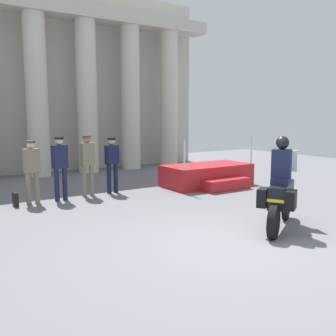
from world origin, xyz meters
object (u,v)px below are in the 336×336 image
at_px(officer_in_row_1, 60,163).
at_px(officer_in_row_2, 87,160).
at_px(motorcycle_with_rider, 281,191).
at_px(reviewing_stand, 208,176).
at_px(briefcase_on_ground, 15,199).
at_px(officer_in_row_3, 112,161).
at_px(officer_in_row_0, 32,167).

bearing_deg(officer_in_row_1, officer_in_row_2, -176.97).
height_order(officer_in_row_1, motorcycle_with_rider, motorcycle_with_rider).
bearing_deg(reviewing_stand, briefcase_on_ground, 175.52).
height_order(officer_in_row_2, officer_in_row_3, officer_in_row_2).
distance_m(officer_in_row_0, officer_in_row_2, 1.57).
bearing_deg(officer_in_row_0, briefcase_on_ground, -2.66).
bearing_deg(briefcase_on_ground, motorcycle_with_rider, -50.88).
bearing_deg(officer_in_row_1, officer_in_row_0, -11.87).
height_order(officer_in_row_0, officer_in_row_1, officer_in_row_1).
bearing_deg(officer_in_row_1, briefcase_on_ground, -8.34).
bearing_deg(motorcycle_with_rider, briefcase_on_ground, 98.46).
distance_m(reviewing_stand, motorcycle_with_rider, 4.95).
xyz_separation_m(officer_in_row_1, officer_in_row_2, (0.84, 0.17, 0.01)).
xyz_separation_m(reviewing_stand, officer_in_row_0, (-5.49, 0.51, 0.65)).
bearing_deg(officer_in_row_0, officer_in_row_2, 176.17).
relative_size(reviewing_stand, officer_in_row_1, 1.68).
xyz_separation_m(reviewing_stand, officer_in_row_2, (-3.92, 0.63, 0.70)).
distance_m(reviewing_stand, briefcase_on_ground, 5.96).
relative_size(officer_in_row_3, briefcase_on_ground, 4.59).
distance_m(officer_in_row_0, briefcase_on_ground, 0.92).
bearing_deg(reviewing_stand, motorcycle_with_rider, -112.13).
bearing_deg(briefcase_on_ground, officer_in_row_2, 4.69).
relative_size(officer_in_row_1, officer_in_row_2, 0.99).
xyz_separation_m(reviewing_stand, motorcycle_with_rider, (-1.85, -4.56, 0.46)).
bearing_deg(officer_in_row_3, motorcycle_with_rider, 95.73).
bearing_deg(officer_in_row_0, officer_in_row_1, 168.13).
xyz_separation_m(motorcycle_with_rider, briefcase_on_ground, (-4.09, 5.03, -0.61)).
xyz_separation_m(officer_in_row_2, officer_in_row_3, (0.77, 0.01, -0.05)).
height_order(reviewing_stand, officer_in_row_1, officer_in_row_1).
bearing_deg(briefcase_on_ground, officer_in_row_1, -0.08).
xyz_separation_m(officer_in_row_0, briefcase_on_ground, (-0.45, -0.04, -0.80)).
height_order(officer_in_row_3, motorcycle_with_rider, motorcycle_with_rider).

